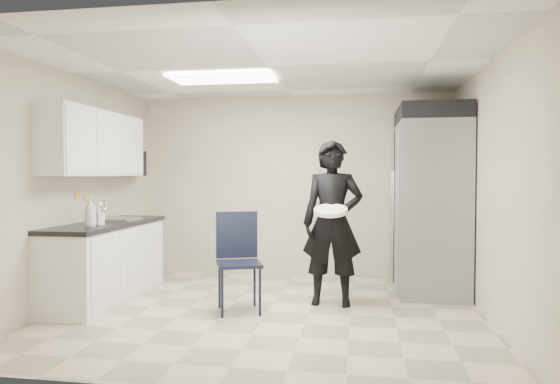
% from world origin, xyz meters
% --- Properties ---
extents(floor, '(4.50, 4.50, 0.00)m').
position_xyz_m(floor, '(0.00, 0.00, 0.00)').
color(floor, '#C3B199').
rests_on(floor, ground).
extents(ceiling, '(4.50, 4.50, 0.00)m').
position_xyz_m(ceiling, '(0.00, 0.00, 2.60)').
color(ceiling, white).
rests_on(ceiling, back_wall).
extents(back_wall, '(4.50, 0.00, 4.50)m').
position_xyz_m(back_wall, '(0.00, 2.00, 1.30)').
color(back_wall, beige).
rests_on(back_wall, floor).
extents(left_wall, '(0.00, 4.00, 4.00)m').
position_xyz_m(left_wall, '(-2.25, 0.00, 1.30)').
color(left_wall, beige).
rests_on(left_wall, floor).
extents(right_wall, '(0.00, 4.00, 4.00)m').
position_xyz_m(right_wall, '(2.25, 0.00, 1.30)').
color(right_wall, beige).
rests_on(right_wall, floor).
extents(ceiling_panel, '(1.20, 0.60, 0.02)m').
position_xyz_m(ceiling_panel, '(-0.60, 0.40, 2.57)').
color(ceiling_panel, white).
rests_on(ceiling_panel, ceiling).
extents(lower_counter, '(0.60, 1.90, 0.86)m').
position_xyz_m(lower_counter, '(-1.95, 0.20, 0.43)').
color(lower_counter, silver).
rests_on(lower_counter, floor).
extents(countertop, '(0.64, 1.95, 0.05)m').
position_xyz_m(countertop, '(-1.95, 0.20, 0.89)').
color(countertop, black).
rests_on(countertop, lower_counter).
extents(sink, '(0.42, 0.40, 0.14)m').
position_xyz_m(sink, '(-1.93, 0.45, 0.87)').
color(sink, gray).
rests_on(sink, countertop).
extents(faucet, '(0.02, 0.02, 0.24)m').
position_xyz_m(faucet, '(-2.13, 0.45, 1.02)').
color(faucet, silver).
rests_on(faucet, countertop).
extents(upper_cabinets, '(0.35, 1.80, 0.75)m').
position_xyz_m(upper_cabinets, '(-2.08, 0.20, 1.83)').
color(upper_cabinets, silver).
rests_on(upper_cabinets, left_wall).
extents(towel_dispenser, '(0.22, 0.30, 0.35)m').
position_xyz_m(towel_dispenser, '(-2.14, 1.35, 1.62)').
color(towel_dispenser, black).
rests_on(towel_dispenser, left_wall).
extents(notice_sticker_left, '(0.00, 0.12, 0.07)m').
position_xyz_m(notice_sticker_left, '(-2.24, 0.10, 1.22)').
color(notice_sticker_left, yellow).
rests_on(notice_sticker_left, left_wall).
extents(notice_sticker_right, '(0.00, 0.12, 0.07)m').
position_xyz_m(notice_sticker_right, '(-2.24, 0.30, 1.18)').
color(notice_sticker_right, yellow).
rests_on(notice_sticker_right, left_wall).
extents(commercial_fridge, '(0.80, 1.35, 2.10)m').
position_xyz_m(commercial_fridge, '(1.83, 1.27, 1.05)').
color(commercial_fridge, gray).
rests_on(commercial_fridge, floor).
extents(fridge_compressor, '(0.80, 1.35, 0.20)m').
position_xyz_m(fridge_compressor, '(1.83, 1.27, 2.20)').
color(fridge_compressor, black).
rests_on(fridge_compressor, commercial_fridge).
extents(folding_chair, '(0.59, 0.59, 1.03)m').
position_xyz_m(folding_chair, '(-0.30, -0.06, 0.51)').
color(folding_chair, black).
rests_on(folding_chair, floor).
extents(man_tuxedo, '(0.69, 0.47, 1.85)m').
position_xyz_m(man_tuxedo, '(0.66, 0.41, 0.92)').
color(man_tuxedo, black).
rests_on(man_tuxedo, floor).
extents(bucket_lid, '(0.37, 0.37, 0.05)m').
position_xyz_m(bucket_lid, '(0.66, 0.16, 1.08)').
color(bucket_lid, white).
rests_on(bucket_lid, man_tuxedo).
extents(soap_bottle_a, '(0.17, 0.17, 0.31)m').
position_xyz_m(soap_bottle_a, '(-1.84, -0.33, 1.07)').
color(soap_bottle_a, silver).
rests_on(soap_bottle_a, countertop).
extents(soap_bottle_b, '(0.11, 0.11, 0.20)m').
position_xyz_m(soap_bottle_b, '(-1.88, -0.10, 1.01)').
color(soap_bottle_b, '#AAA9B5').
rests_on(soap_bottle_b, countertop).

